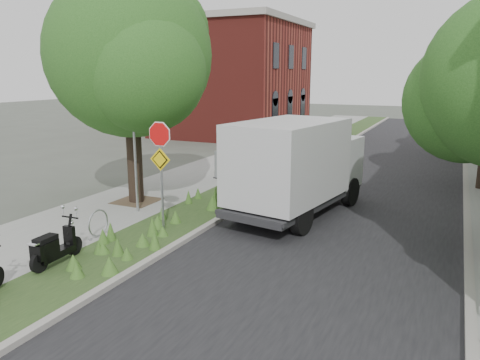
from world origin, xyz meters
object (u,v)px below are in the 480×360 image
Objects in this scene: scooter_near at (51,251)px; box_truck at (297,163)px; utility_cabinet at (225,166)px; sign_assembly at (160,154)px.

box_truck reaches higher than scooter_near.
box_truck reaches higher than utility_cabinet.
utility_cabinet is at bearing 141.43° from box_truck.
utility_cabinet is at bearing 101.74° from sign_assembly.
box_truck is (3.74, 6.57, 1.22)m from scooter_near.
utility_cabinet reaches higher than scooter_near.
sign_assembly is 2.75× the size of utility_cabinet.
box_truck is 5.21× the size of utility_cabinet.
utility_cabinet is (-1.40, 6.73, -1.65)m from sign_assembly.
utility_cabinet is (-0.51, 9.95, 0.19)m from scooter_near.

